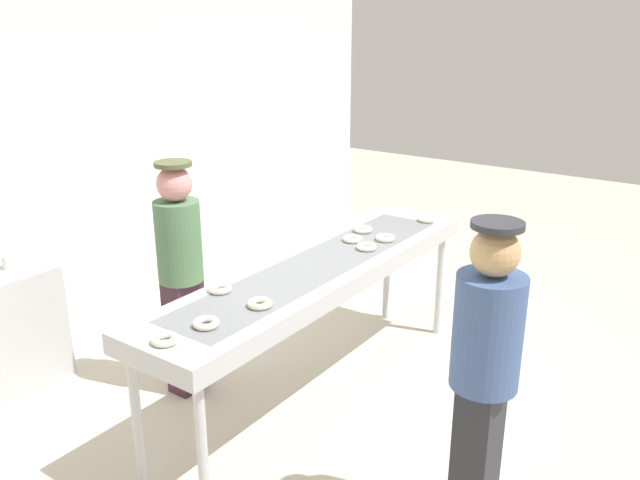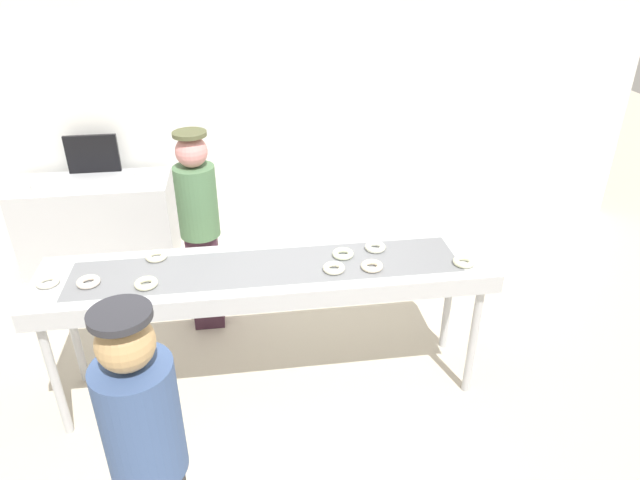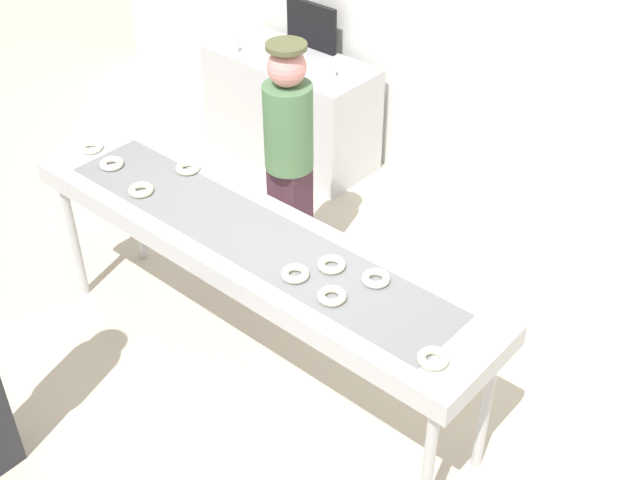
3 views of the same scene
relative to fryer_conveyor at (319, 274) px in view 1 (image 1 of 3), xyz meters
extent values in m
plane|color=beige|center=(0.00, 0.00, -0.92)|extent=(16.00, 16.00, 0.00)
cube|color=white|center=(0.00, 2.41, 0.53)|extent=(8.00, 0.12, 2.90)
cube|color=#B7BABF|center=(0.00, 0.00, 0.01)|extent=(2.92, 0.66, 0.12)
cube|color=slate|center=(0.00, 0.00, 0.03)|extent=(2.48, 0.46, 0.07)
cylinder|color=#B7BABF|center=(-1.36, -0.25, -0.49)|extent=(0.06, 0.06, 0.87)
cylinder|color=#B7BABF|center=(1.36, -0.25, -0.49)|extent=(0.06, 0.06, 0.87)
cylinder|color=#B7BABF|center=(-1.36, 0.25, -0.49)|extent=(0.06, 0.06, 0.87)
cylinder|color=#B7BABF|center=(1.36, 0.25, -0.49)|extent=(0.06, 0.06, 0.87)
torus|color=#F0F2C5|center=(1.26, -0.15, 0.09)|extent=(0.20, 0.20, 0.04)
torus|color=#EFEACE|center=(-1.34, -0.02, 0.09)|extent=(0.19, 0.19, 0.04)
torus|color=#EBF4CB|center=(0.50, 0.07, 0.09)|extent=(0.14, 0.14, 0.04)
torus|color=white|center=(0.74, 0.12, 0.09)|extent=(0.15, 0.15, 0.04)
torus|color=#F5F3C6|center=(-0.74, -0.12, 0.09)|extent=(0.17, 0.17, 0.04)
torus|color=white|center=(0.42, -0.11, 0.09)|extent=(0.17, 0.17, 0.04)
torus|color=#F7F2CD|center=(-0.72, 0.21, 0.09)|extent=(0.19, 0.19, 0.04)
torus|color=white|center=(-1.09, -0.05, 0.09)|extent=(0.20, 0.20, 0.04)
torus|color=#FAE9C8|center=(0.66, -0.12, 0.09)|extent=(0.18, 0.18, 0.04)
cube|color=#3E2231|center=(-0.47, 0.81, -0.50)|extent=(0.24, 0.18, 0.84)
cylinder|color=#4C724C|center=(-0.47, 0.81, 0.20)|extent=(0.30, 0.30, 0.55)
sphere|color=#D38683|center=(-0.47, 0.81, 0.59)|extent=(0.23, 0.23, 0.23)
cylinder|color=#4E5133|center=(-0.47, 0.81, 0.72)|extent=(0.24, 0.24, 0.03)
cube|color=#26272D|center=(-0.59, -1.38, -0.49)|extent=(0.24, 0.18, 0.86)
cylinder|color=#3F598C|center=(-0.59, -1.38, 0.22)|extent=(0.32, 0.32, 0.56)
sphere|color=tan|center=(-0.59, -1.38, 0.61)|extent=(0.23, 0.23, 0.23)
cylinder|color=#2F3036|center=(-0.59, -1.38, 0.74)|extent=(0.24, 0.24, 0.03)
cylinder|color=white|center=(-1.06, 1.90, -0.01)|extent=(0.09, 0.09, 0.10)
camera|label=1|loc=(-3.23, -2.30, 1.58)|focal=36.20mm
camera|label=2|loc=(-0.11, -3.14, 1.96)|focal=31.88mm
camera|label=3|loc=(2.58, -2.43, 2.67)|focal=46.77mm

